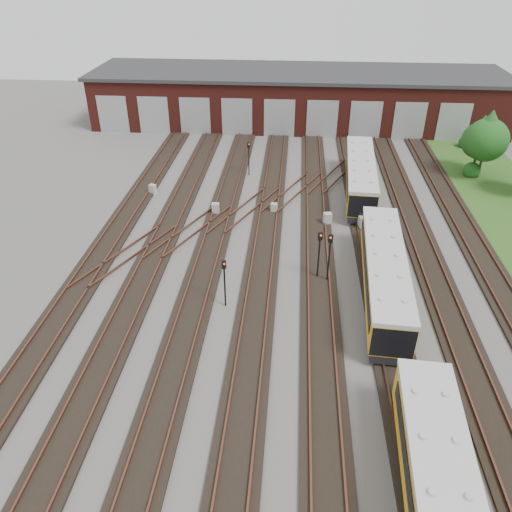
{
  "coord_description": "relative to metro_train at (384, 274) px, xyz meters",
  "views": [
    {
      "loc": [
        0.0,
        -24.23,
        19.59
      ],
      "look_at": [
        -2.28,
        3.72,
        2.0
      ],
      "focal_mm": 35.0,
      "sensor_mm": 36.0,
      "label": 1
    }
  ],
  "objects": [
    {
      "name": "ground",
      "position": [
        -6.0,
        -2.66,
        -1.76
      ],
      "size": [
        120.0,
        120.0,
        0.0
      ],
      "primitive_type": "plane",
      "color": "#4A4745",
      "rests_on": "ground"
    },
    {
      "name": "track_network",
      "position": [
        -6.17,
        -2.07,
        -1.66
      ],
      "size": [
        30.4,
        70.0,
        0.33
      ],
      "color": "black",
      "rests_on": "ground"
    },
    {
      "name": "maintenance_shed",
      "position": [
        -6.01,
        37.32,
        1.44
      ],
      "size": [
        51.0,
        12.5,
        6.35
      ],
      "color": "#511A14",
      "rests_on": "ground"
    },
    {
      "name": "metro_train",
      "position": [
        0.0,
        0.0,
        0.0
      ],
      "size": [
        3.32,
        45.66,
        2.8
      ],
      "rotation": [
        0.0,
        0.0,
        -0.07
      ],
      "color": "black",
      "rests_on": "ground"
    },
    {
      "name": "signal_mast_0",
      "position": [
        -9.99,
        -1.86,
        0.41
      ],
      "size": [
        0.31,
        0.29,
        3.4
      ],
      "rotation": [
        0.0,
        0.0,
        0.34
      ],
      "color": "black",
      "rests_on": "ground"
    },
    {
      "name": "signal_mast_1",
      "position": [
        -4.1,
        1.7,
        0.55
      ],
      "size": [
        0.32,
        0.3,
        3.63
      ],
      "rotation": [
        0.0,
        0.0,
        0.29
      ],
      "color": "black",
      "rests_on": "ground"
    },
    {
      "name": "signal_mast_2",
      "position": [
        -10.48,
        19.46,
        0.36
      ],
      "size": [
        0.3,
        0.28,
        3.33
      ],
      "rotation": [
        0.0,
        0.0,
        0.39
      ],
      "color": "black",
      "rests_on": "ground"
    },
    {
      "name": "signal_mast_3",
      "position": [
        -3.43,
        1.37,
        0.59
      ],
      "size": [
        0.31,
        0.3,
        3.68
      ],
      "rotation": [
        0.0,
        0.0,
        -0.21
      ],
      "color": "black",
      "rests_on": "ground"
    },
    {
      "name": "relay_cabinet_0",
      "position": [
        -12.5,
        10.67,
        -1.26
      ],
      "size": [
        0.64,
        0.54,
        1.01
      ],
      "primitive_type": "cube",
      "rotation": [
        0.0,
        0.0,
        0.06
      ],
      "color": "#A8AAAD",
      "rests_on": "ground"
    },
    {
      "name": "relay_cabinet_1",
      "position": [
        -18.85,
        14.18,
        -1.29
      ],
      "size": [
        0.7,
        0.65,
        0.95
      ],
      "primitive_type": "cube",
      "rotation": [
        0.0,
        0.0,
        -0.38
      ],
      "color": "#A8AAAD",
      "rests_on": "ground"
    },
    {
      "name": "relay_cabinet_2",
      "position": [
        -7.57,
        11.35,
        -1.33
      ],
      "size": [
        0.57,
        0.49,
        0.87
      ],
      "primitive_type": "cube",
      "rotation": [
        0.0,
        0.0,
        -0.11
      ],
      "color": "#A8AAAD",
      "rests_on": "ground"
    },
    {
      "name": "relay_cabinet_3",
      "position": [
        -0.3,
        9.05,
        -1.2
      ],
      "size": [
        0.81,
        0.74,
        1.12
      ],
      "primitive_type": "cube",
      "rotation": [
        0.0,
        0.0,
        0.32
      ],
      "color": "#A8AAAD",
      "rests_on": "ground"
    },
    {
      "name": "relay_cabinet_4",
      "position": [
        -3.11,
        9.55,
        -1.24
      ],
      "size": [
        0.75,
        0.68,
        1.05
      ],
      "primitive_type": "cube",
      "rotation": [
        0.0,
        0.0,
        0.27
      ],
      "color": "#A8AAAD",
      "rests_on": "ground"
    },
    {
      "name": "tree_0",
      "position": [
        12.07,
        20.57,
        2.55
      ],
      "size": [
        4.05,
        4.05,
        6.71
      ],
      "color": "#342417",
      "rests_on": "ground"
    },
    {
      "name": "tree_1",
      "position": [
        11.95,
        21.89,
        1.99
      ],
      "size": [
        3.53,
        3.53,
        5.84
      ],
      "color": "#342417",
      "rests_on": "ground"
    },
    {
      "name": "bush_1",
      "position": [
        11.5,
        20.9,
        -0.93
      ],
      "size": [
        1.67,
        1.67,
        1.67
      ],
      "primitive_type": "sphere",
      "color": "#164D16",
      "rests_on": "ground"
    },
    {
      "name": "bush_2",
      "position": [
        13.23,
        29.36,
        -0.96
      ],
      "size": [
        1.6,
        1.6,
        1.6
      ],
      "primitive_type": "sphere",
      "color": "#164D16",
      "rests_on": "ground"
    }
  ]
}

